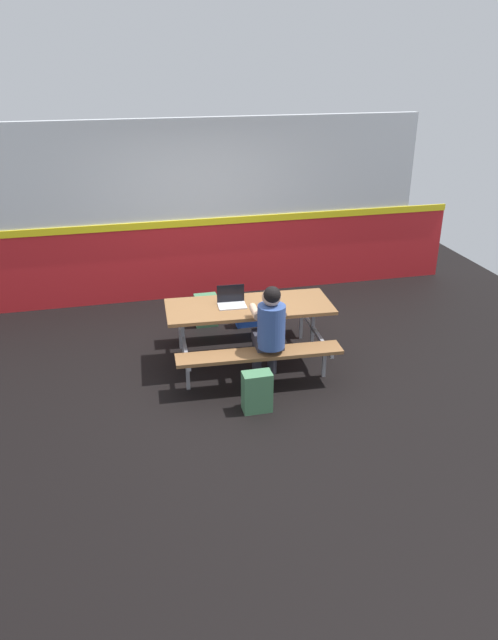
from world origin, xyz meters
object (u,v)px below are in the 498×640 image
picnic_table_main (249,318)px  laptop_silver (232,301)px  satchel_spare (206,310)px  backpack_dark (257,392)px  student_nearer (270,327)px  tote_bag_bright (249,313)px

picnic_table_main → laptop_silver: bearing=166.1°
satchel_spare → picnic_table_main: bearing=-74.6°
laptop_silver → backpack_dark: bearing=-88.7°
student_nearer → backpack_dark: 0.74m
tote_bag_bright → backpack_dark: bearing=-101.3°
laptop_silver → tote_bag_bright: laptop_silver is taller
student_nearer → tote_bag_bright: bearing=84.8°
picnic_table_main → student_nearer: size_ratio=1.62×
student_nearer → backpack_dark: (-0.26, -0.48, -0.49)m
student_nearer → satchel_spare: student_nearer is taller
picnic_table_main → student_nearer: bearing=-80.5°
picnic_table_main → satchel_spare: 1.26m
tote_bag_bright → satchel_spare: satchel_spare is taller
student_nearer → tote_bag_bright: student_nearer is taller
backpack_dark → satchel_spare: (-0.15, 2.21, 0.00)m
student_nearer → satchel_spare: (-0.41, 1.73, -0.49)m
backpack_dark → satchel_spare: 2.21m
tote_bag_bright → laptop_silver: bearing=-114.4°
student_nearer → laptop_silver: size_ratio=3.64×
student_nearer → laptop_silver: student_nearer is taller
laptop_silver → backpack_dark: size_ratio=0.75×
laptop_silver → backpack_dark: (0.03, -1.09, -0.57)m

